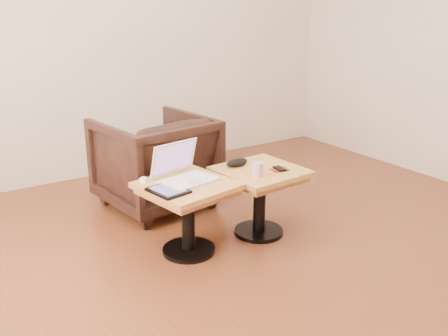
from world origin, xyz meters
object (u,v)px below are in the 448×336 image
side_table_left (188,201)px  laptop (184,173)px  side_table_right (260,186)px  armchair (155,162)px  striped_cup (258,169)px

side_table_left → laptop: (0.01, 0.06, 0.17)m
laptop → side_table_right: bearing=-19.9°
side_table_left → armchair: 0.85m
striped_cup → armchair: size_ratio=0.11×
striped_cup → armchair: armchair is taller
armchair → striped_cup: bearing=99.0°
side_table_left → laptop: 0.18m
side_table_left → side_table_right: bearing=-12.9°
laptop → armchair: bearing=67.8°
side_table_right → striped_cup: (-0.10, -0.10, 0.17)m
laptop → striped_cup: bearing=-34.0°
armchair → side_table_left: bearing=71.3°
side_table_right → armchair: bearing=109.5°
laptop → striped_cup: 0.48m
laptop → armchair: size_ratio=0.48×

